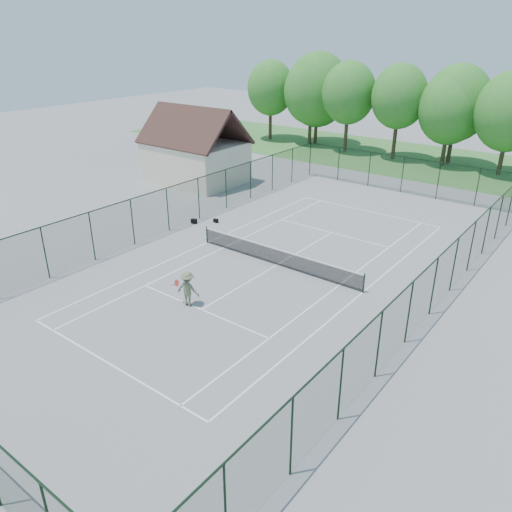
# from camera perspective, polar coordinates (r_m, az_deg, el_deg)

# --- Properties ---
(ground) EXTENTS (140.00, 140.00, 0.00)m
(ground) POSITION_cam_1_polar(r_m,az_deg,el_deg) (29.07, 2.40, -1.04)
(ground) COLOR gray
(ground) RESTS_ON ground
(grass_far) EXTENTS (80.00, 16.00, 0.01)m
(grass_far) POSITION_cam_1_polar(r_m,az_deg,el_deg) (55.11, 21.03, 9.76)
(grass_far) COLOR #417C36
(grass_far) RESTS_ON ground
(court_lines) EXTENTS (11.05, 23.85, 0.01)m
(court_lines) POSITION_cam_1_polar(r_m,az_deg,el_deg) (29.07, 2.40, -1.03)
(court_lines) COLOR white
(court_lines) RESTS_ON ground
(tennis_net) EXTENTS (11.08, 0.08, 1.10)m
(tennis_net) POSITION_cam_1_polar(r_m,az_deg,el_deg) (28.82, 2.42, -0.00)
(tennis_net) COLOR black
(tennis_net) RESTS_ON ground
(fence_enclosure) EXTENTS (18.05, 36.05, 3.02)m
(fence_enclosure) POSITION_cam_1_polar(r_m,az_deg,el_deg) (28.43, 2.46, 1.80)
(fence_enclosure) COLOR #15311B
(fence_enclosure) RESTS_ON ground
(utility_building) EXTENTS (8.60, 6.27, 6.63)m
(utility_building) POSITION_cam_1_polar(r_m,az_deg,el_deg) (45.20, -7.00, 12.31)
(utility_building) COLOR #F5E7C4
(utility_building) RESTS_ON ground
(tree_line_far) EXTENTS (39.40, 6.40, 9.70)m
(tree_line_far) POSITION_cam_1_polar(r_m,az_deg,el_deg) (54.06, 22.01, 15.87)
(tree_line_far) COLOR #433522
(tree_line_far) RESTS_ON ground
(sports_bag_a) EXTENTS (0.43, 0.29, 0.32)m
(sports_bag_a) POSITION_cam_1_polar(r_m,az_deg,el_deg) (35.56, -7.10, 3.96)
(sports_bag_a) COLOR black
(sports_bag_a) RESTS_ON ground
(sports_bag_b) EXTENTS (0.35, 0.22, 0.27)m
(sports_bag_b) POSITION_cam_1_polar(r_m,az_deg,el_deg) (35.58, -4.61, 4.04)
(sports_bag_b) COLOR black
(sports_bag_b) RESTS_ON ground
(tennis_player) EXTENTS (2.15, 0.95, 1.82)m
(tennis_player) POSITION_cam_1_polar(r_m,az_deg,el_deg) (24.73, -7.80, -3.74)
(tennis_player) COLOR #656949
(tennis_player) RESTS_ON ground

